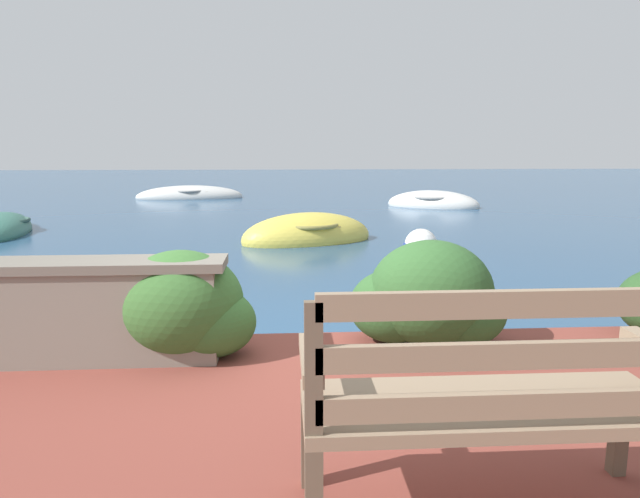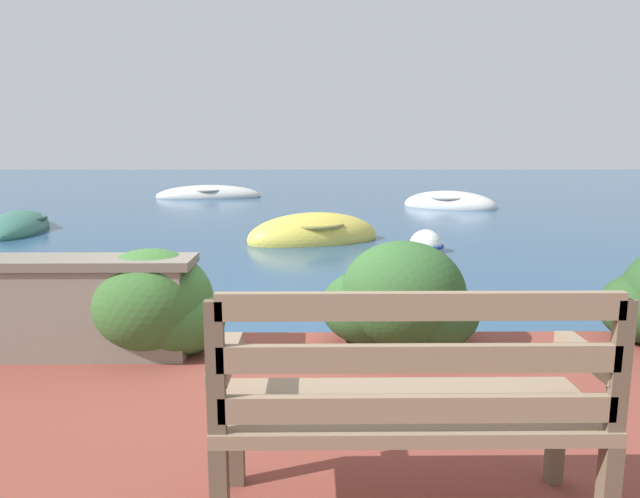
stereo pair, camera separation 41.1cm
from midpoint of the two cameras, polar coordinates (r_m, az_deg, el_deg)
name	(u,v)px [view 2 (the right image)]	position (r m, az deg, el deg)	size (l,w,h in m)	color
ground_plane	(277,360)	(4.44, -1.62, -11.05)	(80.00, 80.00, 0.00)	navy
park_bench	(409,401)	(2.17, 14.47, -14.58)	(1.39, 0.48, 0.93)	brown
stone_wall	(9,307)	(4.23, -26.22, -5.21)	(2.47, 0.39, 0.67)	gray
hedge_clump_left	(150,307)	(4.01, -13.85, -5.70)	(1.05, 0.75, 0.71)	#38662D
hedge_clump_centre	(400,301)	(4.08, 10.89, -5.11)	(1.10, 0.79, 0.75)	#2D5628
rowboat_nearest	(314,237)	(9.91, 0.55, 1.20)	(2.63, 1.93, 0.88)	#DBC64C
rowboat_mid	(17,227)	(12.70, -27.24, 1.94)	(1.96, 3.21, 0.63)	#336B5B
rowboat_far	(449,205)	(16.08, 13.54, 4.30)	(2.83, 2.28, 0.79)	silver
rowboat_outer	(209,196)	(19.01, -10.44, 5.24)	(3.51, 1.59, 0.73)	silver
mooring_buoy	(426,246)	(9.11, 11.80, 0.30)	(0.57, 0.57, 0.52)	white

